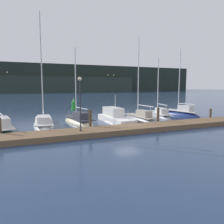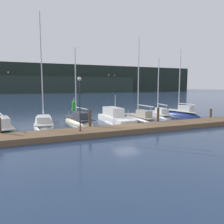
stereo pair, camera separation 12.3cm
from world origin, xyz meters
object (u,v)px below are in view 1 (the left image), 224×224
sailboat_berth_6 (159,116)px  sailboat_berth_7 (181,114)px  sailboat_berth_2 (44,125)px  dock_lamppost (80,96)px  sailboat_berth_1 (1,129)px  channel_buoy (74,105)px  sailboat_berth_3 (78,122)px  motorboat_berth_4 (115,120)px  sailboat_berth_5 (140,119)px

sailboat_berth_6 → sailboat_berth_7: 3.80m
sailboat_berth_2 → dock_lamppost: 7.62m
sailboat_berth_1 → dock_lamppost: (6.42, -5.24, 3.28)m
sailboat_berth_7 → channel_buoy: bearing=131.8°
sailboat_berth_3 → sailboat_berth_6: sailboat_berth_3 is taller
sailboat_berth_3 → dock_lamppost: (-1.48, -6.54, 3.32)m
sailboat_berth_2 → sailboat_berth_3: 3.83m
sailboat_berth_6 → sailboat_berth_7: (3.80, -0.05, 0.05)m
sailboat_berth_1 → dock_lamppost: size_ratio=2.49×
sailboat_berth_7 → sailboat_berth_1: bearing=-175.8°
sailboat_berth_2 → sailboat_berth_6: sailboat_berth_2 is taller
motorboat_berth_4 → channel_buoy: size_ratio=3.61×
motorboat_berth_4 → dock_lamppost: 8.32m
sailboat_berth_3 → motorboat_berth_4: size_ratio=1.25×
sailboat_berth_6 → sailboat_berth_7: size_ratio=0.86×
sailboat_berth_2 → dock_lamppost: size_ratio=2.81×
sailboat_berth_5 → channel_buoy: size_ratio=5.28×
motorboat_berth_4 → dock_lamppost: dock_lamppost is taller
sailboat_berth_5 → sailboat_berth_6: bearing=21.2°
motorboat_berth_4 → sailboat_berth_5: 3.51m
sailboat_berth_5 → channel_buoy: bearing=107.2°
sailboat_berth_2 → dock_lamppost: sailboat_berth_2 is taller
sailboat_berth_3 → sailboat_berth_7: 15.24m
sailboat_berth_7 → channel_buoy: (-12.38, 13.85, 0.60)m
sailboat_berth_3 → sailboat_berth_5: (7.60, -1.04, 0.03)m
sailboat_berth_1 → dock_lamppost: bearing=-39.2°
motorboat_berth_4 → channel_buoy: motorboat_berth_4 is taller
sailboat_berth_1 → sailboat_berth_7: 23.20m
sailboat_berth_2 → motorboat_berth_4: bearing=-8.0°
channel_buoy → dock_lamppost: 21.40m
dock_lamppost → sailboat_berth_7: bearing=22.5°
sailboat_berth_7 → channel_buoy: size_ratio=4.90×
sailboat_berth_2 → motorboat_berth_4: (7.94, -1.12, 0.20)m
sailboat_berth_2 → sailboat_berth_7: bearing=1.5°
sailboat_berth_6 → channel_buoy: 16.26m
sailboat_berth_2 → dock_lamppost: (2.35, -6.43, 3.33)m
sailboat_berth_5 → channel_buoy: sailboat_berth_5 is taller
sailboat_berth_5 → motorboat_berth_4: bearing=-177.1°
channel_buoy → dock_lamppost: (-4.34, -20.79, 2.67)m
channel_buoy → dock_lamppost: bearing=-101.8°
sailboat_berth_1 → sailboat_berth_6: 19.42m
sailboat_berth_2 → sailboat_berth_6: 15.29m
motorboat_berth_4 → channel_buoy: (-1.24, 15.47, 0.46)m
sailboat_berth_2 → sailboat_berth_7: 19.08m
sailboat_berth_3 → dock_lamppost: sailboat_berth_3 is taller
sailboat_berth_5 → sailboat_berth_3: bearing=172.2°
sailboat_berth_1 → channel_buoy: bearing=55.3°
sailboat_berth_2 → sailboat_berth_1: bearing=-163.7°
sailboat_berth_3 → sailboat_berth_7: size_ratio=0.92×
sailboat_berth_5 → dock_lamppost: size_ratio=2.39×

